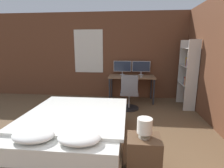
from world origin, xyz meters
name	(u,v)px	position (x,y,z in m)	size (l,w,h in m)	color
wall_back	(120,56)	(-0.01, 4.20, 1.35)	(12.00, 0.08, 2.70)	brown
bed	(75,129)	(-0.61, 1.25, 0.27)	(1.72, 2.06, 0.61)	#846647
nightstand	(143,156)	(0.50, 0.59, 0.27)	(0.43, 0.36, 0.54)	brown
bedside_lamp	(145,126)	(0.50, 0.59, 0.69)	(0.19, 0.19, 0.25)	gray
desk	(132,79)	(0.37, 3.78, 0.68)	(1.38, 0.70, 0.78)	#846042
monitor_left	(122,67)	(0.08, 4.03, 1.03)	(0.55, 0.16, 0.43)	#B7B7BC
monitor_right	(141,67)	(0.66, 4.03, 1.03)	(0.55, 0.16, 0.43)	#B7B7BC
keyboard	(132,77)	(0.37, 3.54, 0.79)	(0.37, 0.13, 0.02)	#B7B7BC
computer_mouse	(141,77)	(0.65, 3.54, 0.79)	(0.07, 0.05, 0.04)	#B7B7BC
office_chair	(129,95)	(0.31, 3.01, 0.39)	(0.52, 0.52, 0.95)	black
bookshelf	(189,72)	(1.87, 3.35, 0.99)	(0.30, 0.74, 1.83)	beige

